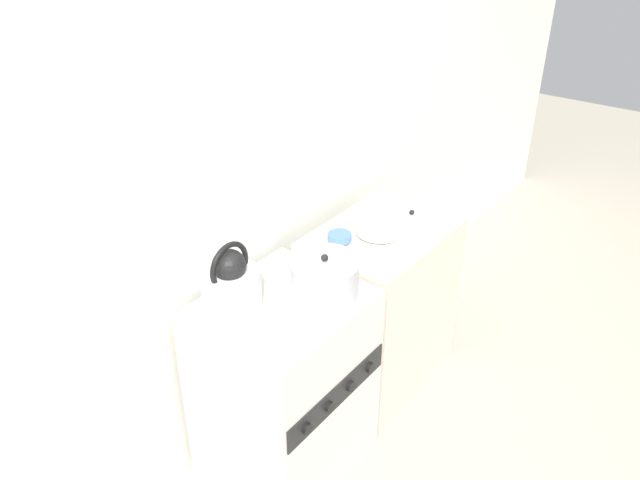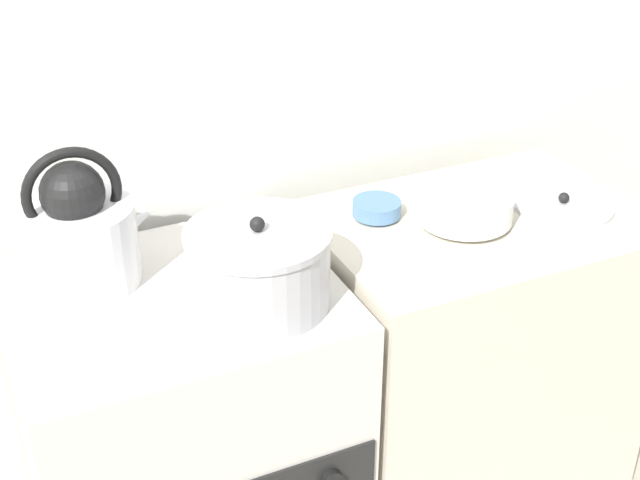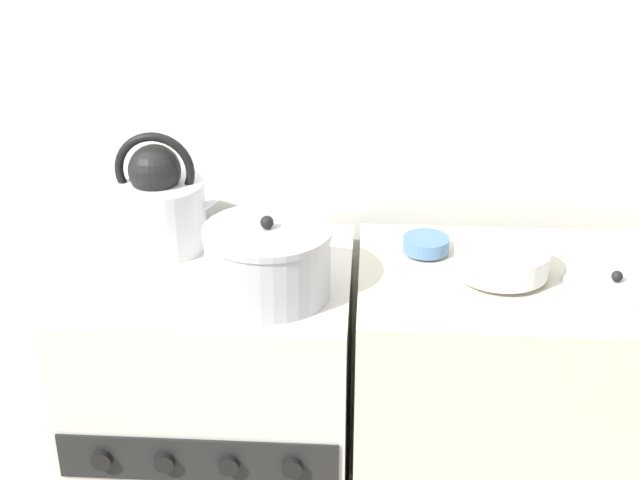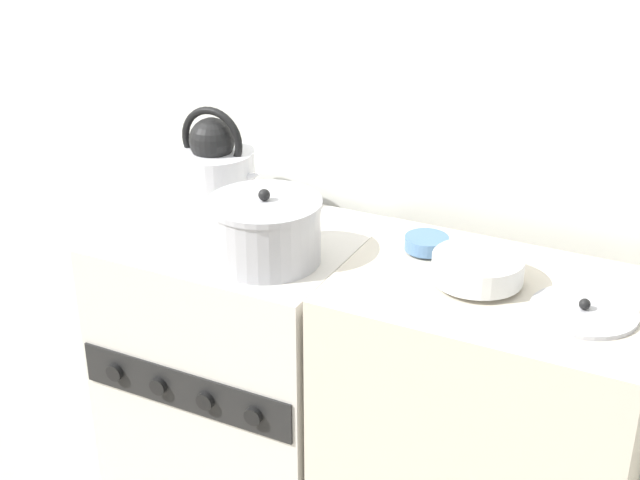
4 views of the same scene
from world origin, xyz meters
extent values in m
cube|color=silver|center=(0.00, 0.61, 1.25)|extent=(7.00, 0.06, 2.50)
cube|color=beige|center=(0.00, 0.27, 0.41)|extent=(0.63, 0.54, 0.82)
cylinder|color=black|center=(0.20, -0.01, 0.51)|extent=(0.04, 0.02, 0.04)
cube|color=beige|center=(0.68, 0.25, 0.42)|extent=(0.70, 0.50, 0.84)
cylinder|color=silver|center=(-0.14, 0.39, 0.90)|extent=(0.22, 0.22, 0.16)
sphere|color=black|center=(-0.14, 0.39, 1.02)|extent=(0.12, 0.12, 0.12)
torus|color=black|center=(-0.14, 0.39, 1.01)|extent=(0.19, 0.02, 0.19)
cone|color=silver|center=(-0.04, 0.39, 0.93)|extent=(0.11, 0.05, 0.09)
cylinder|color=#B2B2B7|center=(0.14, 0.17, 0.89)|extent=(0.26, 0.26, 0.14)
cylinder|color=#B2B2B7|center=(0.14, 0.17, 0.97)|extent=(0.27, 0.27, 0.01)
sphere|color=black|center=(0.14, 0.17, 0.99)|extent=(0.03, 0.03, 0.03)
cylinder|color=white|center=(0.64, 0.25, 0.85)|extent=(0.09, 0.09, 0.01)
cylinder|color=white|center=(0.64, 0.25, 0.88)|extent=(0.20, 0.20, 0.05)
cylinder|color=#4C729E|center=(0.48, 0.35, 0.85)|extent=(0.05, 0.05, 0.01)
cylinder|color=#4C729E|center=(0.48, 0.35, 0.87)|extent=(0.11, 0.11, 0.03)
cylinder|color=#B2B2B7|center=(0.88, 0.22, 0.85)|extent=(0.22, 0.22, 0.01)
sphere|color=black|center=(0.88, 0.22, 0.87)|extent=(0.02, 0.02, 0.02)
camera|label=1|loc=(-1.44, -1.02, 2.21)|focal=35.00mm
camera|label=2|loc=(-0.34, -1.14, 1.75)|focal=50.00mm
camera|label=3|loc=(0.35, -1.48, 1.75)|focal=50.00mm
camera|label=4|loc=(1.11, -1.47, 1.77)|focal=50.00mm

